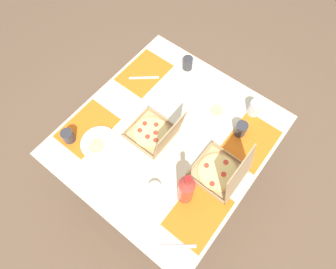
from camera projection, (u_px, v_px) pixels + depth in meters
ground_plane at (168, 175)px, 2.55m from camera, size 6.00×6.00×0.00m
dining_table at (168, 142)px, 1.95m from camera, size 1.26×1.18×0.78m
placemat_near_left at (144, 73)px, 2.07m from camera, size 0.36×0.26×0.00m
placemat_near_right at (87, 128)px, 1.87m from camera, size 0.36×0.26×0.00m
placemat_far_left at (251, 141)px, 1.83m from camera, size 0.36×0.26×0.00m
placemat_far_right at (198, 213)px, 1.63m from camera, size 0.36×0.26×0.00m
pizza_box_corner_left at (155, 133)px, 1.80m from camera, size 0.26×0.30×0.29m
pizza_box_edge_far at (222, 173)px, 1.69m from camera, size 0.27×0.28×0.30m
plate_near_left at (220, 110)px, 1.92m from camera, size 0.20×0.20×0.03m
plate_far_left at (99, 143)px, 1.81m from camera, size 0.23×0.23×0.03m
soda_bottle at (186, 189)px, 1.55m from camera, size 0.09×0.09×0.32m
cup_clear_left at (255, 108)px, 1.88m from camera, size 0.08×0.08×0.11m
cup_spare at (241, 129)px, 1.81m from camera, size 0.07×0.07×0.10m
cup_red at (188, 63)px, 2.05m from camera, size 0.07×0.07×0.10m
cup_dark at (68, 136)px, 1.80m from camera, size 0.07×0.07×0.09m
condiment_bowl at (155, 188)px, 1.67m from camera, size 0.08×0.08×0.04m
knife_by_near_right at (177, 247)px, 1.55m from camera, size 0.15×0.17×0.00m
knife_by_far_left at (144, 78)px, 2.05m from camera, size 0.15×0.17×0.00m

